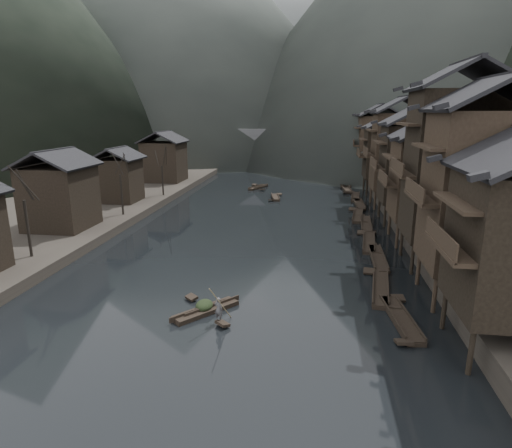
# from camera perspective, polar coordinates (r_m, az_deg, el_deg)

# --- Properties ---
(water) EXTENTS (300.00, 300.00, 0.00)m
(water) POSITION_cam_1_polar(r_m,az_deg,el_deg) (34.06, -3.01, -7.66)
(water) COLOR black
(water) RESTS_ON ground
(right_bank) EXTENTS (40.00, 200.00, 1.80)m
(right_bank) POSITION_cam_1_polar(r_m,az_deg,el_deg) (77.48, 29.83, 3.86)
(right_bank) COLOR #2D2823
(right_bank) RESTS_ON ground
(left_bank) EXTENTS (40.00, 200.00, 1.20)m
(left_bank) POSITION_cam_1_polar(r_m,az_deg,el_deg) (82.88, -21.95, 5.14)
(left_bank) COLOR #2D2823
(left_bank) RESTS_ON ground
(stilt_houses) EXTENTS (9.00, 67.60, 17.04)m
(stilt_houses) POSITION_cam_1_polar(r_m,az_deg,el_deg) (51.24, 20.84, 9.35)
(stilt_houses) COLOR black
(stilt_houses) RESTS_ON ground
(left_houses) EXTENTS (8.10, 53.20, 8.73)m
(left_houses) POSITION_cam_1_polar(r_m,az_deg,el_deg) (57.99, -19.55, 6.69)
(left_houses) COLOR black
(left_houses) RESTS_ON left_bank
(bare_trees) EXTENTS (3.94, 41.36, 7.88)m
(bare_trees) POSITION_cam_1_polar(r_m,az_deg,el_deg) (44.13, -23.82, 5.15)
(bare_trees) COLOR black
(bare_trees) RESTS_ON left_bank
(moored_sampans) EXTENTS (3.25, 67.08, 0.47)m
(moored_sampans) POSITION_cam_1_polar(r_m,az_deg,el_deg) (57.24, 13.56, 1.48)
(moored_sampans) COLOR black
(moored_sampans) RESTS_ON water
(midriver_boats) EXTENTS (6.24, 13.91, 0.44)m
(midriver_boats) POSITION_cam_1_polar(r_m,az_deg,el_deg) (70.48, 1.34, 4.35)
(midriver_boats) COLOR black
(midriver_boats) RESTS_ON water
(stone_bridge) EXTENTS (40.00, 6.00, 9.00)m
(stone_bridge) POSITION_cam_1_polar(r_m,az_deg,el_deg) (103.36, 4.66, 10.39)
(stone_bridge) COLOR #4C4C4F
(stone_bridge) RESTS_ON ground
(hills) EXTENTS (320.00, 380.00, 113.29)m
(hills) POSITION_cam_1_polar(r_m,az_deg,el_deg) (200.91, 9.14, 26.19)
(hills) COLOR black
(hills) RESTS_ON ground
(hero_sampan) EXTENTS (4.08, 4.53, 0.44)m
(hero_sampan) POSITION_cam_1_polar(r_m,az_deg,el_deg) (29.21, -6.69, -11.28)
(hero_sampan) COLOR black
(hero_sampan) RESTS_ON water
(cargo_heap) EXTENTS (1.15, 1.50, 0.69)m
(cargo_heap) POSITION_cam_1_polar(r_m,az_deg,el_deg) (29.16, -6.93, -10.08)
(cargo_heap) COLOR black
(cargo_heap) RESTS_ON hero_sampan
(boatman) EXTENTS (0.68, 0.55, 1.60)m
(boatman) POSITION_cam_1_polar(r_m,az_deg,el_deg) (27.29, -5.02, -10.79)
(boatman) COLOR #535255
(boatman) RESTS_ON hero_sampan
(bamboo_pole) EXTENTS (1.00, 2.31, 3.12)m
(bamboo_pole) POSITION_cam_1_polar(r_m,az_deg,el_deg) (26.32, -4.71, -6.19)
(bamboo_pole) COLOR #8C7A51
(bamboo_pole) RESTS_ON boatman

